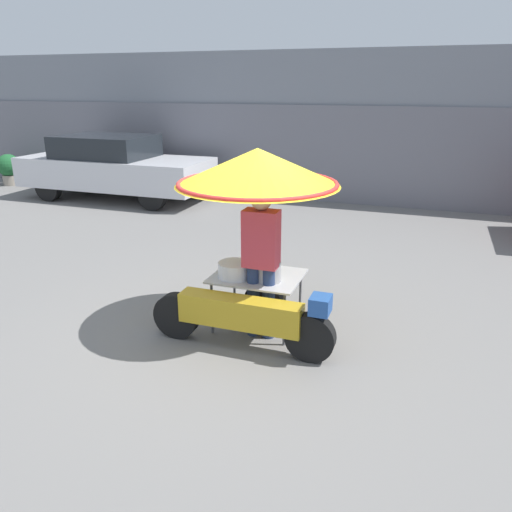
{
  "coord_description": "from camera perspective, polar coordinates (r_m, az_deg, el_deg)",
  "views": [
    {
      "loc": [
        1.91,
        -4.73,
        2.71
      ],
      "look_at": [
        0.16,
        0.24,
        0.89
      ],
      "focal_mm": 35.0,
      "sensor_mm": 36.0,
      "label": 1
    }
  ],
  "objects": [
    {
      "name": "shopfront_building",
      "position": [
        12.99,
        11.32,
        14.34
      ],
      "size": [
        28.0,
        2.06,
        3.47
      ],
      "color": "gray",
      "rests_on": "ground"
    },
    {
      "name": "vendor_person",
      "position": [
        5.38,
        0.58,
        -0.03
      ],
      "size": [
        0.38,
        0.23,
        1.69
      ],
      "color": "navy",
      "rests_on": "ground"
    },
    {
      "name": "ground_plane",
      "position": [
        5.78,
        -2.27,
        -8.95
      ],
      "size": [
        36.0,
        36.0,
        0.0
      ],
      "primitive_type": "plane",
      "color": "slate"
    },
    {
      "name": "vendor_motorcycle_cart",
      "position": [
        5.37,
        -0.01,
        7.37
      ],
      "size": [
        2.05,
        1.78,
        2.08
      ],
      "color": "black",
      "rests_on": "ground"
    },
    {
      "name": "potted_plant",
      "position": [
        15.84,
        -26.39,
        9.01
      ],
      "size": [
        0.63,
        0.63,
        0.87
      ],
      "color": "gray",
      "rests_on": "ground"
    },
    {
      "name": "parked_car",
      "position": [
        12.9,
        -15.95,
        9.81
      ],
      "size": [
        4.66,
        1.81,
        1.54
      ],
      "color": "black",
      "rests_on": "ground"
    }
  ]
}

